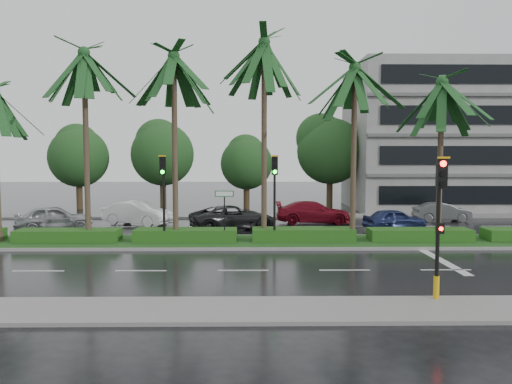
{
  "coord_description": "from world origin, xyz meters",
  "views": [
    {
      "loc": [
        0.26,
        -24.28,
        4.53
      ],
      "look_at": [
        0.59,
        1.5,
        2.61
      ],
      "focal_mm": 35.0,
      "sensor_mm": 36.0,
      "label": 1
    }
  ],
  "objects_px": {
    "signal_near": "(439,222)",
    "car_blue": "(395,219)",
    "street_sign": "(224,203)",
    "car_silver": "(54,218)",
    "car_red": "(313,212)",
    "car_white": "(138,213)",
    "signal_median_left": "(163,186)",
    "car_darkgrey": "(233,218)",
    "car_grey": "(442,212)"
  },
  "relations": [
    {
      "from": "car_darkgrey",
      "to": "car_white",
      "type": "bearing_deg",
      "value": 51.63
    },
    {
      "from": "car_red",
      "to": "car_blue",
      "type": "height_order",
      "value": "car_red"
    },
    {
      "from": "signal_near",
      "to": "car_silver",
      "type": "xyz_separation_m",
      "value": [
        -17.5,
        14.99,
        -1.75
      ]
    },
    {
      "from": "signal_near",
      "to": "car_silver",
      "type": "height_order",
      "value": "signal_near"
    },
    {
      "from": "signal_near",
      "to": "car_blue",
      "type": "distance_m",
      "value": 15.24
    },
    {
      "from": "car_white",
      "to": "signal_near",
      "type": "bearing_deg",
      "value": -118.77
    },
    {
      "from": "car_darkgrey",
      "to": "car_red",
      "type": "xyz_separation_m",
      "value": [
        5.23,
        2.76,
        -0.01
      ]
    },
    {
      "from": "signal_near",
      "to": "street_sign",
      "type": "xyz_separation_m",
      "value": [
        -7.0,
        9.87,
        -0.38
      ]
    },
    {
      "from": "street_sign",
      "to": "car_blue",
      "type": "height_order",
      "value": "street_sign"
    },
    {
      "from": "signal_near",
      "to": "car_blue",
      "type": "height_order",
      "value": "signal_near"
    },
    {
      "from": "street_sign",
      "to": "signal_near",
      "type": "bearing_deg",
      "value": -54.66
    },
    {
      "from": "car_blue",
      "to": "signal_near",
      "type": "bearing_deg",
      "value": 153.99
    },
    {
      "from": "car_white",
      "to": "car_darkgrey",
      "type": "distance_m",
      "value": 6.6
    },
    {
      "from": "signal_near",
      "to": "signal_median_left",
      "type": "height_order",
      "value": "signal_median_left"
    },
    {
      "from": "street_sign",
      "to": "signal_median_left",
      "type": "bearing_deg",
      "value": -176.53
    },
    {
      "from": "signal_median_left",
      "to": "car_red",
      "type": "distance_m",
      "value": 12.07
    },
    {
      "from": "car_white",
      "to": "car_grey",
      "type": "relative_size",
      "value": 1.21
    },
    {
      "from": "signal_near",
      "to": "car_red",
      "type": "bearing_deg",
      "value": 94.78
    },
    {
      "from": "car_silver",
      "to": "car_darkgrey",
      "type": "height_order",
      "value": "car_silver"
    },
    {
      "from": "car_darkgrey",
      "to": "car_red",
      "type": "bearing_deg",
      "value": -82.38
    },
    {
      "from": "car_red",
      "to": "car_grey",
      "type": "xyz_separation_m",
      "value": [
        9.0,
        1.02,
        -0.09
      ]
    },
    {
      "from": "street_sign",
      "to": "car_blue",
      "type": "bearing_deg",
      "value": 26.38
    },
    {
      "from": "car_white",
      "to": "car_blue",
      "type": "xyz_separation_m",
      "value": [
        16.0,
        -2.41,
        -0.12
      ]
    },
    {
      "from": "street_sign",
      "to": "car_silver",
      "type": "relative_size",
      "value": 0.59
    },
    {
      "from": "car_darkgrey",
      "to": "street_sign",
      "type": "bearing_deg",
      "value": 156.84
    },
    {
      "from": "car_silver",
      "to": "car_red",
      "type": "distance_m",
      "value": 16.27
    },
    {
      "from": "signal_near",
      "to": "street_sign",
      "type": "distance_m",
      "value": 12.11
    },
    {
      "from": "signal_near",
      "to": "car_white",
      "type": "height_order",
      "value": "signal_near"
    },
    {
      "from": "car_darkgrey",
      "to": "car_grey",
      "type": "bearing_deg",
      "value": -95.34
    },
    {
      "from": "street_sign",
      "to": "car_white",
      "type": "bearing_deg",
      "value": 129.14
    },
    {
      "from": "car_grey",
      "to": "car_white",
      "type": "bearing_deg",
      "value": 95.58
    },
    {
      "from": "signal_median_left",
      "to": "car_white",
      "type": "relative_size",
      "value": 0.94
    },
    {
      "from": "car_silver",
      "to": "car_white",
      "type": "relative_size",
      "value": 0.96
    },
    {
      "from": "signal_near",
      "to": "car_white",
      "type": "relative_size",
      "value": 0.94
    },
    {
      "from": "car_grey",
      "to": "signal_median_left",
      "type": "bearing_deg",
      "value": 118.7
    },
    {
      "from": "signal_near",
      "to": "car_darkgrey",
      "type": "distance_m",
      "value": 16.71
    },
    {
      "from": "signal_near",
      "to": "car_grey",
      "type": "relative_size",
      "value": 1.14
    },
    {
      "from": "signal_median_left",
      "to": "car_blue",
      "type": "distance_m",
      "value": 14.18
    },
    {
      "from": "car_silver",
      "to": "car_darkgrey",
      "type": "bearing_deg",
      "value": -111.53
    },
    {
      "from": "signal_near",
      "to": "street_sign",
      "type": "bearing_deg",
      "value": 125.34
    },
    {
      "from": "signal_median_left",
      "to": "street_sign",
      "type": "relative_size",
      "value": 1.68
    },
    {
      "from": "car_silver",
      "to": "car_blue",
      "type": "xyz_separation_m",
      "value": [
        20.5,
        -0.16,
        -0.11
      ]
    },
    {
      "from": "street_sign",
      "to": "car_grey",
      "type": "bearing_deg",
      "value": 32.12
    },
    {
      "from": "street_sign",
      "to": "car_darkgrey",
      "type": "distance_m",
      "value": 5.5
    },
    {
      "from": "signal_near",
      "to": "car_darkgrey",
      "type": "xyz_separation_m",
      "value": [
        -6.73,
        15.19,
        -1.77
      ]
    },
    {
      "from": "car_silver",
      "to": "car_darkgrey",
      "type": "distance_m",
      "value": 10.77
    },
    {
      "from": "car_white",
      "to": "car_darkgrey",
      "type": "height_order",
      "value": "car_white"
    },
    {
      "from": "signal_median_left",
      "to": "car_red",
      "type": "bearing_deg",
      "value": 44.19
    },
    {
      "from": "car_blue",
      "to": "car_grey",
      "type": "height_order",
      "value": "car_blue"
    },
    {
      "from": "car_silver",
      "to": "car_grey",
      "type": "relative_size",
      "value": 1.16
    }
  ]
}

